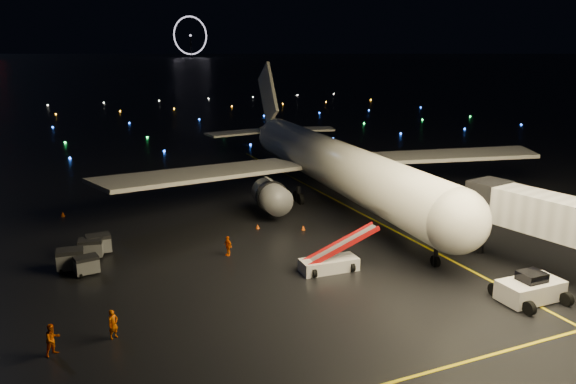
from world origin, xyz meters
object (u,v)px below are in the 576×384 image
pushback_tug (531,286)px  crew_c (228,246)px  crew_a (113,324)px  belt_loader (329,251)px  baggage_cart_0 (91,249)px  baggage_cart_1 (99,244)px  baggage_cart_2 (70,260)px  airliner (325,134)px  baggage_cart_3 (87,265)px  crew_b (53,339)px

pushback_tug → crew_c: 24.17m
crew_a → belt_loader: bearing=-17.1°
baggage_cart_0 → pushback_tug: bearing=-25.6°
pushback_tug → baggage_cart_1: bearing=141.2°
belt_loader → baggage_cart_2: (-19.11, 8.48, -0.77)m
airliner → crew_c: (-16.40, -13.87, -6.69)m
pushback_tug → belt_loader: size_ratio=0.67×
crew_c → baggage_cart_3: size_ratio=0.98×
baggage_cart_0 → baggage_cart_1: (0.70, 0.80, 0.03)m
crew_b → baggage_cart_1: size_ratio=0.97×
crew_a → crew_b: 3.54m
crew_b → baggage_cart_2: size_ratio=0.93×
baggage_cart_1 → baggage_cart_0: bearing=-133.3°
pushback_tug → crew_a: 28.63m
baggage_cart_2 → baggage_cart_3: 1.81m
airliner → crew_b: airliner is taller
airliner → crew_a: size_ratio=28.01×
baggage_cart_1 → baggage_cart_2: baggage_cart_2 is taller
crew_c → baggage_cart_2: baggage_cart_2 is taller
airliner → belt_loader: bearing=-112.4°
crew_c → baggage_cart_3: bearing=-114.0°
pushback_tug → crew_a: bearing=167.2°
crew_c → pushback_tug: bearing=23.5°
baggage_cart_0 → crew_a: bearing=-78.0°
crew_c → baggage_cart_2: (-12.67, 1.95, 0.02)m
crew_c → baggage_cart_1: 11.36m
airliner → baggage_cart_3: 31.71m
airliner → baggage_cart_2: bearing=-154.0°
pushback_tug → baggage_cart_2: size_ratio=2.17×
crew_b → baggage_cart_0: size_ratio=1.00×
pushback_tug → baggage_cart_3: 33.62m
pushback_tug → crew_b: (-31.40, 5.86, -0.11)m
airliner → crew_b: 40.27m
crew_a → baggage_cart_1: bearing=57.0°
crew_c → baggage_cart_3: 11.56m
belt_loader → baggage_cart_0: 20.40m
airliner → crew_c: 22.50m
belt_loader → baggage_cart_3: 19.35m
baggage_cart_3 → crew_a: bearing=-95.8°
airliner → crew_a: (-27.25, -24.59, -6.61)m
airliner → baggage_cart_2: (-29.08, -11.92, -6.67)m
airliner → baggage_cart_3: airliner is taller
crew_b → baggage_cart_0: (3.43, 15.43, -0.15)m
pushback_tug → crew_c: pushback_tug is taller
crew_c → airliner: bearing=108.8°
belt_loader → baggage_cart_0: size_ratio=3.50×
pushback_tug → baggage_cart_3: size_ratio=2.56×
pushback_tug → crew_c: size_ratio=2.62×
baggage_cart_2 → baggage_cart_3: bearing=-47.4°
belt_loader → baggage_cart_1: belt_loader is taller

